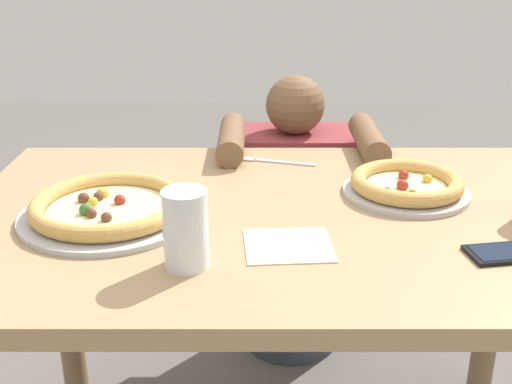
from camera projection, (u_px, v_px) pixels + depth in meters
The scene contains 8 objects.
dining_table at pixel (287, 256), 1.36m from camera, with size 1.38×0.86×0.75m.
pizza_near at pixel (109, 208), 1.28m from camera, with size 0.36×0.36×0.05m.
pizza_far at pixel (407, 185), 1.40m from camera, with size 0.28×0.28×0.05m.
water_cup_clear at pixel (186, 228), 1.08m from camera, with size 0.08×0.08×0.14m.
paper_napkin at pixel (289, 245), 1.17m from camera, with size 0.16×0.14×0.00m, color white.
fork at pixel (273, 161), 1.61m from camera, with size 0.20×0.07×0.00m.
cell_phone at pixel (510, 253), 1.14m from camera, with size 0.16×0.10×0.01m.
diner_seated at pixel (293, 234), 2.03m from camera, with size 0.43×0.53×0.91m.
Camera 1 is at (-0.07, -1.21, 1.28)m, focal length 44.49 mm.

